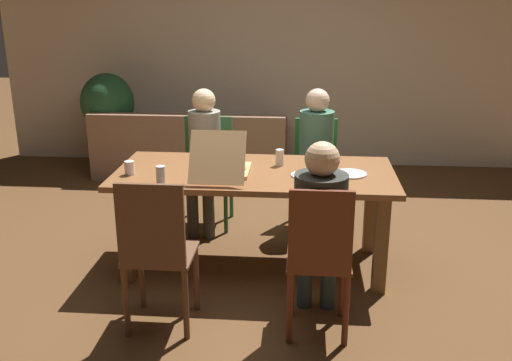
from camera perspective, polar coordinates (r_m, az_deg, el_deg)
name	(u,v)px	position (r m, az deg, el deg)	size (l,w,h in m)	color
ground_plane	(255,265)	(4.53, -0.11, -8.36)	(20.00, 20.00, 0.00)	brown
back_wall	(276,52)	(7.04, 2.02, 12.59)	(6.68, 0.12, 2.70)	beige
dining_table	(255,185)	(4.28, -0.11, -0.47)	(2.06, 0.93, 0.77)	brown
chair_0	(207,163)	(5.23, -4.84, 1.72)	(0.46, 0.44, 0.96)	#2F6334
person_0	(204,149)	(5.03, -5.20, 3.10)	(0.28, 0.49, 1.24)	#43433D
chair_1	(319,256)	(3.43, 6.29, -7.48)	(0.39, 0.39, 0.98)	brown
person_1	(320,220)	(3.49, 6.34, -3.87)	(0.32, 0.48, 1.22)	#2F434A
chair_2	(315,167)	(5.16, 5.89, 1.30)	(0.40, 0.44, 0.96)	#2D742F
person_2	(316,150)	(4.96, 5.98, 3.01)	(0.30, 0.48, 1.26)	#36423A
chair_3	(156,249)	(3.52, -9.87, -6.68)	(0.42, 0.40, 1.00)	brown
pizza_box_0	(222,167)	(4.17, -3.34, 1.32)	(0.38, 0.58, 0.36)	tan
plate_0	(306,175)	(4.14, 4.98, 0.52)	(0.22, 0.22, 0.01)	white
plate_1	(350,174)	(4.21, 9.32, 0.66)	(0.24, 0.24, 0.01)	white
drinking_glass_0	(329,156)	(4.48, 7.27, 2.44)	(0.07, 0.07, 0.11)	silver
drinking_glass_1	(161,175)	(3.99, -9.42, 0.55)	(0.07, 0.07, 0.13)	silver
drinking_glass_2	(130,168)	(4.24, -12.44, 1.23)	(0.07, 0.07, 0.10)	silver
drinking_glass_3	(280,158)	(4.36, 2.36, 2.29)	(0.06, 0.06, 0.13)	silver
couch	(192,151)	(6.75, -6.35, 2.96)	(2.19, 0.86, 0.76)	#8D674E
potted_plant	(108,108)	(6.93, -14.49, 6.95)	(0.61, 0.61, 1.16)	#515452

